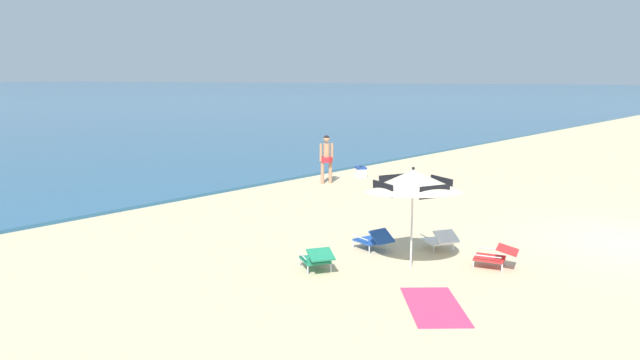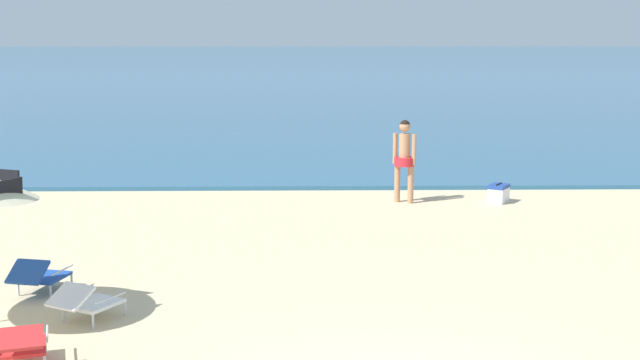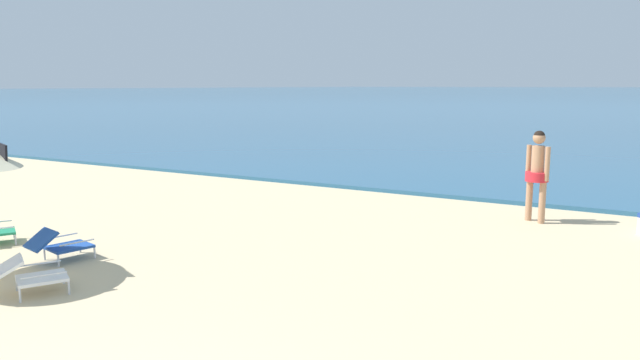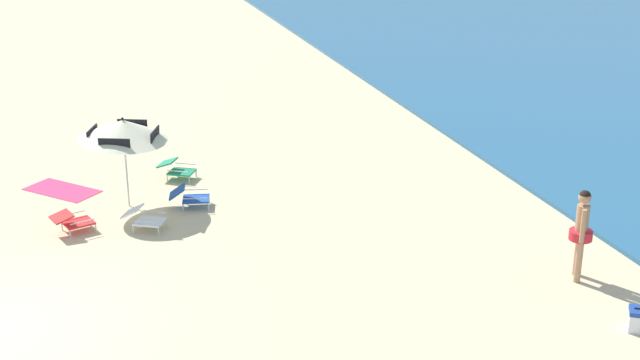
# 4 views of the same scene
# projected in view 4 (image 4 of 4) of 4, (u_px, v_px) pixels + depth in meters

# --- Properties ---
(beach_umbrella_striped_main) EXTENTS (2.81, 2.81, 2.14)m
(beach_umbrella_striped_main) POSITION_uv_depth(u_px,v_px,m) (123.00, 130.00, 20.04)
(beach_umbrella_striped_main) COLOR silver
(beach_umbrella_striped_main) RESTS_ON ground
(lounge_chair_under_umbrella) EXTENTS (0.89, 1.01, 0.50)m
(lounge_chair_under_umbrella) POSITION_uv_depth(u_px,v_px,m) (177.00, 169.00, 22.23)
(lounge_chair_under_umbrella) COLOR #1E7F56
(lounge_chair_under_umbrella) RESTS_ON ground
(lounge_chair_beside_umbrella) EXTENTS (0.76, 0.97, 0.49)m
(lounge_chair_beside_umbrella) POSITION_uv_depth(u_px,v_px,m) (72.00, 220.00, 19.18)
(lounge_chair_beside_umbrella) COLOR red
(lounge_chair_beside_umbrella) RESTS_ON ground
(lounge_chair_facing_sea) EXTENTS (0.72, 0.99, 0.53)m
(lounge_chair_facing_sea) POSITION_uv_depth(u_px,v_px,m) (189.00, 196.00, 20.52)
(lounge_chair_facing_sea) COLOR #1E4799
(lounge_chair_facing_sea) RESTS_ON ground
(lounge_chair_spare_folded) EXTENTS (0.90, 1.03, 0.52)m
(lounge_chair_spare_folded) POSITION_uv_depth(u_px,v_px,m) (144.00, 218.00, 19.33)
(lounge_chair_spare_folded) COLOR white
(lounge_chair_spare_folded) RESTS_ON ground
(person_standing_near_shore) EXTENTS (0.48, 0.44, 1.81)m
(person_standing_near_shore) POSITION_uv_depth(u_px,v_px,m) (581.00, 228.00, 16.90)
(person_standing_near_shore) COLOR tan
(person_standing_near_shore) RESTS_ON ground
(beach_towel) EXTENTS (1.94, 1.88, 0.01)m
(beach_towel) POSITION_uv_depth(u_px,v_px,m) (62.00, 190.00, 21.60)
(beach_towel) COLOR #DB3866
(beach_towel) RESTS_ON ground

